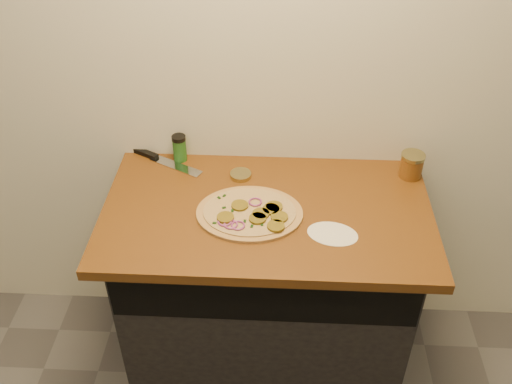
# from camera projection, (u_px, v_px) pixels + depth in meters

# --- Properties ---
(cabinet) EXTENTS (1.10, 0.60, 0.86)m
(cabinet) POSITION_uv_depth(u_px,v_px,m) (266.00, 290.00, 2.39)
(cabinet) COLOR black
(cabinet) RESTS_ON ground
(countertop) EXTENTS (1.20, 0.70, 0.04)m
(countertop) POSITION_uv_depth(u_px,v_px,m) (267.00, 212.00, 2.09)
(countertop) COLOR brown
(countertop) RESTS_ON cabinet
(pizza) EXTENTS (0.38, 0.38, 0.03)m
(pizza) POSITION_uv_depth(u_px,v_px,m) (250.00, 213.00, 2.04)
(pizza) COLOR tan
(pizza) RESTS_ON countertop
(chefs_knife) EXTENTS (0.32, 0.19, 0.02)m
(chefs_knife) POSITION_uv_depth(u_px,v_px,m) (159.00, 159.00, 2.31)
(chefs_knife) COLOR #B7BAC1
(chefs_knife) RESTS_ON countertop
(mason_jar_lid) EXTENTS (0.11, 0.11, 0.02)m
(mason_jar_lid) POSITION_uv_depth(u_px,v_px,m) (241.00, 175.00, 2.22)
(mason_jar_lid) COLOR tan
(mason_jar_lid) RESTS_ON countertop
(salsa_jar) EXTENTS (0.09, 0.09, 0.10)m
(salsa_jar) POSITION_uv_depth(u_px,v_px,m) (411.00, 165.00, 2.20)
(salsa_jar) COLOR #A81810
(salsa_jar) RESTS_ON countertop
(spice_shaker) EXTENTS (0.06, 0.06, 0.11)m
(spice_shaker) POSITION_uv_depth(u_px,v_px,m) (180.00, 148.00, 2.28)
(spice_shaker) COLOR #215C1D
(spice_shaker) RESTS_ON countertop
(flour_spill) EXTENTS (0.21, 0.21, 0.00)m
(flour_spill) POSITION_uv_depth(u_px,v_px,m) (333.00, 234.00, 1.96)
(flour_spill) COLOR white
(flour_spill) RESTS_ON countertop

